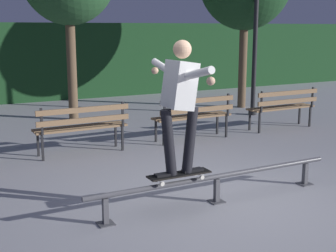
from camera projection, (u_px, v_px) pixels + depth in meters
ground_plane at (217, 202)px, 5.83m from camera, size 90.00×90.00×0.00m
hedge_backdrop at (38, 61)px, 14.10m from camera, size 24.00×1.20×2.29m
grind_rail at (217, 181)px, 5.79m from camera, size 3.45×0.18×0.36m
skateboard at (179, 175)px, 5.52m from camera, size 0.78×0.21×0.09m
skateboarder at (180, 96)px, 5.32m from camera, size 0.62×1.41×1.56m
park_bench_left_center at (82, 124)px, 7.94m from camera, size 1.60×0.43×0.88m
park_bench_right_center at (194, 113)px, 8.95m from camera, size 1.60×0.43×0.88m
park_bench_rightmost at (284, 104)px, 9.95m from camera, size 1.60×0.43×0.88m
lamp_post_right at (256, 13)px, 11.23m from camera, size 0.32×0.32×3.90m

